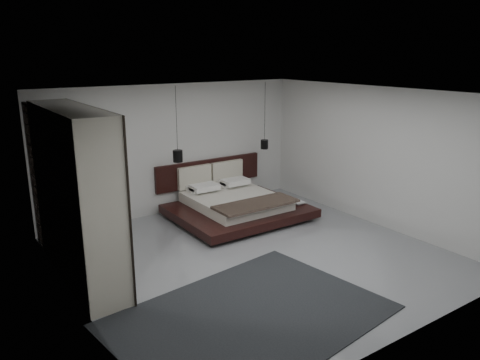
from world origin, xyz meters
TOP-DOWN VIEW (x-y plane):
  - floor at (0.00, 0.00)m, footprint 6.00×6.00m
  - ceiling at (0.00, 0.00)m, footprint 6.00×6.00m
  - wall_back at (0.00, 3.00)m, footprint 6.00×0.00m
  - wall_front at (0.00, -3.00)m, footprint 6.00×0.00m
  - wall_left at (-3.00, 0.00)m, footprint 0.00×6.00m
  - wall_right at (3.00, 0.00)m, footprint 0.00×6.00m
  - lattice_screen at (-2.95, 2.45)m, footprint 0.05×0.90m
  - bed at (0.85, 1.91)m, footprint 2.70×2.36m
  - book_lower at (1.96, 1.27)m, footprint 0.29×0.36m
  - book_upper at (1.94, 1.24)m, footprint 0.27×0.34m
  - pendant_left at (-0.26, 2.33)m, footprint 0.20×0.20m
  - pendant_right at (1.96, 2.33)m, footprint 0.17×0.17m
  - wardrobe at (-2.70, 0.91)m, footprint 0.64×2.72m
  - rug at (-1.20, -1.54)m, footprint 3.85×2.98m

SIDE VIEW (x-z plane):
  - floor at x=0.00m, z-range 0.00..0.00m
  - rug at x=-1.20m, z-range 0.00..0.02m
  - book_lower at x=1.96m, z-range 0.25..0.28m
  - bed at x=0.85m, z-range -0.25..0.81m
  - book_upper at x=1.94m, z-range 0.28..0.30m
  - lattice_screen at x=-2.95m, z-range 0.00..2.60m
  - wardrobe at x=-2.70m, z-range 0.00..2.67m
  - pendant_left at x=-0.26m, z-range 0.63..2.16m
  - wall_back at x=0.00m, z-range -1.60..4.40m
  - wall_front at x=0.00m, z-range -1.60..4.40m
  - wall_left at x=-3.00m, z-range -1.60..4.40m
  - wall_right at x=3.00m, z-range -1.60..4.40m
  - pendant_right at x=1.96m, z-range 0.64..2.16m
  - ceiling at x=0.00m, z-range 2.80..2.80m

